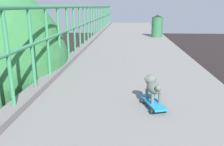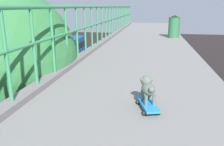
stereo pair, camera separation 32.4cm
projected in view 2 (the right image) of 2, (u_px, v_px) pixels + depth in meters
car_yellow_cab_fifth at (17, 139)px, 11.04m from camera, size 1.76×3.84×1.53m
city_bus at (59, 54)px, 24.95m from camera, size 2.73×11.82×3.13m
toy_skateboard at (148, 104)px, 2.62m from camera, size 0.28×0.49×0.08m
small_dog at (148, 87)px, 2.62m from camera, size 0.21×0.33×0.29m
litter_bin at (174, 26)px, 8.50m from camera, size 0.41×0.41×0.82m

